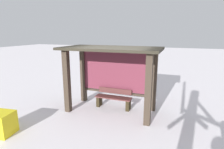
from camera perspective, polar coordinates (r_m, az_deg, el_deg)
The scene contains 4 objects.
ground_plane at distance 6.68m, azimuth -0.38°, elevation -11.13°, with size 60.00×60.00×0.00m, color white.
bus_shelter at distance 6.36m, azimuth 0.13°, elevation 2.91°, with size 3.31×1.67×2.25m.
bench_left_inside at distance 6.82m, azimuth 0.52°, elevation -7.59°, with size 1.34×0.37×0.70m.
grit_bin at distance 6.00m, azimuth -31.47°, elevation -12.82°, with size 0.70×0.56×0.62m, color yellow.
Camera 1 is at (2.18, -5.70, 2.72)m, focal length 29.42 mm.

